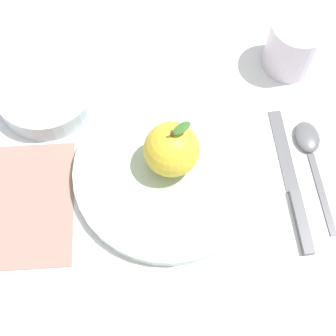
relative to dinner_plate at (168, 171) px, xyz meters
name	(u,v)px	position (x,y,z in m)	size (l,w,h in m)	color
ground_plane	(176,177)	(0.01, -0.01, -0.01)	(2.40, 2.40, 0.00)	silver
dinner_plate	(168,171)	(0.00, 0.00, 0.00)	(0.25, 0.25, 0.02)	#B2C6B2
apple	(173,149)	(0.01, 0.01, 0.04)	(0.07, 0.07, 0.08)	gold
side_bowl	(46,91)	(-0.10, 0.18, 0.01)	(0.14, 0.14, 0.03)	silver
cup	(295,43)	(0.24, 0.08, 0.03)	(0.08, 0.08, 0.08)	silver
knife	(294,191)	(0.14, -0.10, -0.01)	(0.09, 0.20, 0.01)	#59595E
spoon	(310,148)	(0.19, -0.05, -0.01)	(0.07, 0.16, 0.01)	#59595E
linen_napkin	(23,204)	(-0.19, 0.04, -0.01)	(0.13, 0.17, 0.00)	gray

